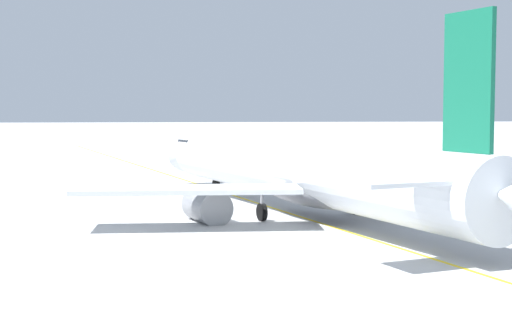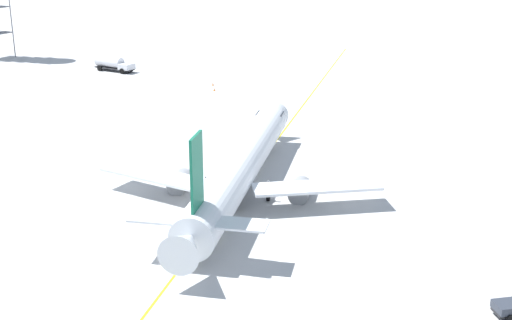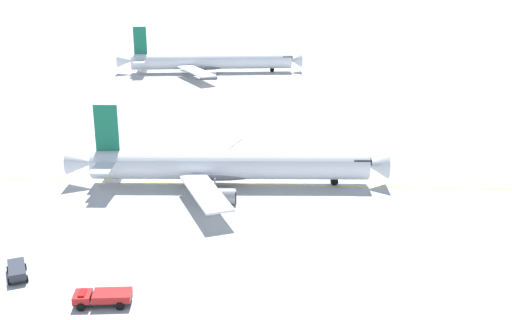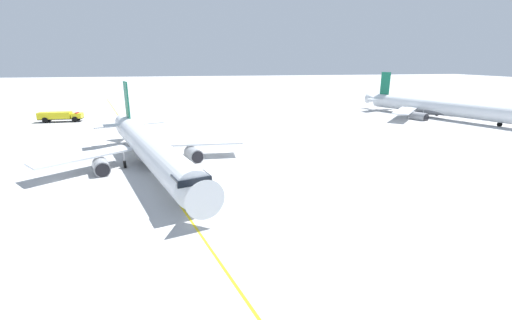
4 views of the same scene
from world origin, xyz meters
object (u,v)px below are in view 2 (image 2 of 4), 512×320
Objects in this scene: airliner_main at (240,169)px; fuel_tanker_truck at (113,63)px; safety_cone_mid at (213,84)px; safety_cone_near at (214,89)px.

airliner_main reaches higher than fuel_tanker_truck.
airliner_main is at bearing 35.98° from safety_cone_mid.
safety_cone_mid is (1.25, 24.37, -1.29)m from fuel_tanker_truck.
fuel_tanker_truck is at bearing -92.93° from safety_cone_mid.
fuel_tanker_truck is 15.70× the size of safety_cone_mid.
airliner_main is 78.28× the size of safety_cone_mid.
airliner_main is 49.67m from safety_cone_near.
safety_cone_mid is at bearing -143.85° from safety_cone_near.
airliner_main reaches higher than safety_cone_near.
safety_cone_near is at bearing 17.68° from airliner_main.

